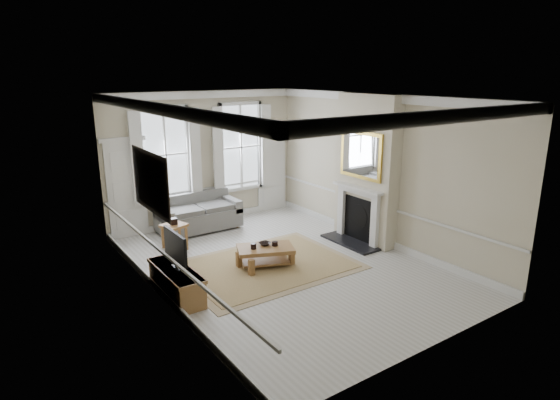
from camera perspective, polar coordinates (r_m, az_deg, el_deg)
floor at (r=9.69m, az=0.53°, el=-8.02°), size 7.20×7.20×0.00m
ceiling at (r=8.90m, az=0.59°, el=12.49°), size 7.20×7.20×0.00m
back_wall at (r=12.21m, az=-9.22°, el=5.06°), size 5.20×0.00×5.20m
left_wall at (r=8.00m, az=-14.89°, el=-0.76°), size 0.00×7.20×7.20m
right_wall at (r=10.82m, az=11.93°, el=3.60°), size 0.00×7.20×7.20m
window_left at (r=11.73m, az=-13.80°, el=5.38°), size 1.26×0.20×2.20m
window_right at (r=12.61m, az=-4.83°, el=6.45°), size 1.26×0.20×2.20m
door_left at (r=11.58m, az=-18.19°, el=1.13°), size 0.90×0.08×2.30m
door_right at (r=13.27m, az=-1.02°, el=3.66°), size 0.90×0.08×2.30m
painting at (r=8.20m, az=-15.51°, el=2.12°), size 0.05×1.66×1.06m
chimney_breast at (r=10.83m, az=10.53°, el=3.68°), size 0.35×1.70×3.38m
hearth at (r=11.01m, az=8.52°, el=-5.12°), size 0.55×1.50×0.05m
fireplace at (r=10.91m, az=9.44°, el=-1.42°), size 0.21×1.45×1.33m
mirror at (r=10.62m, az=9.79°, el=5.41°), size 0.06×1.26×1.06m
sofa at (r=11.90m, az=-9.99°, el=-1.85°), size 2.00×0.97×0.89m
side_table at (r=10.67m, az=-12.80°, el=-3.47°), size 0.60×0.60×0.58m
rug at (r=9.67m, az=-1.78°, el=-8.00°), size 3.50×2.60×0.02m
coffee_table at (r=9.55m, az=-1.79°, el=-6.19°), size 1.29×1.04×0.42m
ceramic_pot_a at (r=9.41m, az=-3.25°, el=-5.63°), size 0.12×0.12×0.12m
ceramic_pot_b at (r=9.56m, az=-0.63°, el=-5.35°), size 0.12×0.12×0.09m
bowl at (r=9.61m, az=-1.87°, el=-5.35°), size 0.25×0.25×0.06m
tv_stand at (r=8.56m, az=-12.50°, el=-9.81°), size 0.47×1.47×0.52m
tv at (r=8.31m, az=-12.62°, el=-5.67°), size 0.08×0.90×0.68m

